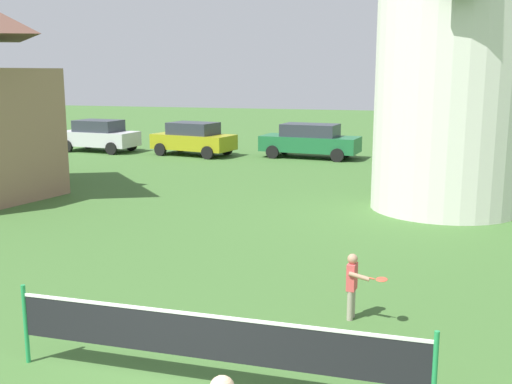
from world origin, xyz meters
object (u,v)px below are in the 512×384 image
at_px(parked_car_green, 310,140).
at_px(parked_car_silver, 99,135).
at_px(player_far, 354,282).
at_px(tennis_net, 210,338).
at_px(parked_car_mustard, 193,138).

bearing_deg(parked_car_green, parked_car_silver, -176.51).
height_order(player_far, parked_car_silver, parked_car_silver).
distance_m(player_far, parked_car_silver, 23.20).
distance_m(tennis_net, parked_car_mustard, 22.13).
bearing_deg(parked_car_silver, parked_car_green, 3.49).
xyz_separation_m(parked_car_silver, parked_car_green, (10.53, 0.64, 0.00)).
height_order(tennis_net, player_far, tennis_net).
relative_size(tennis_net, parked_car_mustard, 1.29).
bearing_deg(parked_car_green, parked_car_mustard, -172.78).
relative_size(parked_car_mustard, parked_car_green, 0.89).
distance_m(player_far, parked_car_green, 18.92).
xyz_separation_m(parked_car_mustard, parked_car_green, (5.47, 0.69, 0.00)).
height_order(tennis_net, parked_car_green, parked_car_green).
bearing_deg(parked_car_green, tennis_net, -81.93).
relative_size(player_far, parked_car_silver, 0.27).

